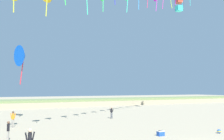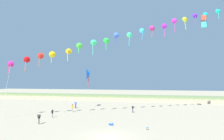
{
  "view_description": "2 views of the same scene",
  "coord_description": "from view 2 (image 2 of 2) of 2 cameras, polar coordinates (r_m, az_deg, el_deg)",
  "views": [
    {
      "loc": [
        -13.58,
        -10.58,
        3.87
      ],
      "look_at": [
        -2.49,
        12.3,
        5.95
      ],
      "focal_mm": 38.0,
      "sensor_mm": 36.0,
      "label": 1
    },
    {
      "loc": [
        6.19,
        -22.91,
        6.49
      ],
      "look_at": [
        -1.69,
        8.34,
        8.26
      ],
      "focal_mm": 32.0,
      "sensor_mm": 36.0,
      "label": 2
    }
  ],
  "objects": [
    {
      "name": "large_kite_mid_trail",
      "position": [
        46.0,
        24.75,
        12.5
      ],
      "size": [
        1.18,
        1.18,
        2.37
      ],
      "color": "#38EDE4"
    },
    {
      "name": "ground_plane",
      "position": [
        24.61,
        -0.99,
        -18.44
      ],
      "size": [
        240.0,
        240.0,
        0.0
      ],
      "primitive_type": "plane",
      "color": "tan"
    },
    {
      "name": "person_mid_center",
      "position": [
        37.52,
        -16.67,
        -11.64
      ],
      "size": [
        0.26,
        0.51,
        1.49
      ],
      "color": "gray",
      "rests_on": "ground"
    },
    {
      "name": "kite_banner_string",
      "position": [
        37.89,
        3.42,
        9.97
      ],
      "size": [
        38.8,
        16.55,
        21.3
      ],
      "color": "#D61D88"
    },
    {
      "name": "dune_ridge",
      "position": [
        68.26,
        8.98,
        -7.91
      ],
      "size": [
        120.0,
        10.56,
        1.56
      ],
      "color": "tan",
      "rests_on": "ground"
    },
    {
      "name": "person_far_left",
      "position": [
        32.61,
        -20.14,
        -12.71
      ],
      "size": [
        0.59,
        0.23,
        1.67
      ],
      "color": "#726656",
      "rests_on": "ground"
    },
    {
      "name": "beach_cooler",
      "position": [
        30.23,
        -0.27,
        -15.13
      ],
      "size": [
        0.58,
        0.41,
        0.46
      ],
      "color": "blue",
      "rests_on": "ground"
    },
    {
      "name": "beach_ball",
      "position": [
        28.1,
        10.06,
        -16.07
      ],
      "size": [
        0.36,
        0.36,
        0.36
      ],
      "color": "blue",
      "rests_on": "ground"
    },
    {
      "name": "person_far_right",
      "position": [
        49.04,
        -10.34,
        -9.56
      ],
      "size": [
        0.54,
        0.37,
        1.67
      ],
      "color": "black",
      "rests_on": "ground"
    },
    {
      "name": "person_near_left",
      "position": [
        43.03,
        -11.22,
        -10.47
      ],
      "size": [
        0.57,
        0.25,
        1.65
      ],
      "color": "gray",
      "rests_on": "ground"
    },
    {
      "name": "large_kite_low_lead",
      "position": [
        47.65,
        -6.78,
        -1.13
      ],
      "size": [
        2.01,
        2.89,
        5.06
      ],
      "color": "blue"
    },
    {
      "name": "person_near_right",
      "position": [
        41.8,
        5.94,
        -10.82
      ],
      "size": [
        0.48,
        0.38,
        1.55
      ],
      "color": "#474C56",
      "rests_on": "ground"
    }
  ]
}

